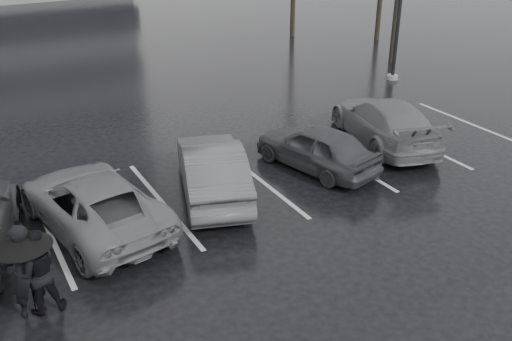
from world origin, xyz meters
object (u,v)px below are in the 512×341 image
object	(u,v)px
car_east	(384,121)
pedestrian_right	(37,272)
car_main	(317,147)
pedestrian_left	(24,271)
car_west_a	(212,169)
car_west_b	(93,202)

from	to	relation	value
car_east	pedestrian_right	distance (m)	11.39
car_main	pedestrian_right	world-z (taller)	pedestrian_right
pedestrian_left	car_west_a	bearing A→B (deg)	-164.64
car_west_a	car_east	size ratio (longest dim) A/B	0.90
car_east	pedestrian_left	size ratio (longest dim) A/B	2.56
car_main	pedestrian_right	xyz separation A→B (m)	(-8.01, -2.60, 0.21)
car_west_b	car_east	distance (m)	9.30
pedestrian_right	car_main	bearing A→B (deg)	-160.58
car_west_a	car_west_b	xyz separation A→B (m)	(-3.11, -0.15, -0.06)
car_west_a	pedestrian_left	world-z (taller)	pedestrian_left
car_main	car_west_b	bearing A→B (deg)	-12.92
car_west_b	pedestrian_right	bearing A→B (deg)	46.59
car_west_b	pedestrian_right	size ratio (longest dim) A/B	2.77
car_main	pedestrian_right	bearing A→B (deg)	4.01
car_east	pedestrian_right	bearing A→B (deg)	30.91
pedestrian_left	pedestrian_right	xyz separation A→B (m)	(0.20, -0.01, -0.09)
car_east	pedestrian_left	bearing A→B (deg)	30.57
pedestrian_left	car_west_b	bearing A→B (deg)	-139.49
car_east	pedestrian_left	world-z (taller)	pedestrian_left
car_main	car_east	distance (m)	2.99
car_main	car_west_b	xyz separation A→B (m)	(-6.34, -0.12, 0.01)
car_main	car_west_b	distance (m)	6.35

